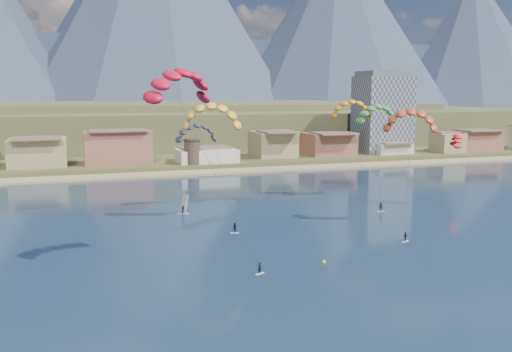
# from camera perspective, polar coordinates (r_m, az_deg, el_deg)

# --- Properties ---
(ground) EXTENTS (2400.00, 2400.00, 0.00)m
(ground) POSITION_cam_1_polar(r_m,az_deg,el_deg) (76.36, 7.75, -10.87)
(ground) COLOR black
(ground) RESTS_ON ground
(beach) EXTENTS (2200.00, 12.00, 0.90)m
(beach) POSITION_cam_1_polar(r_m,az_deg,el_deg) (175.29, -7.66, 0.26)
(beach) COLOR tan
(beach) RESTS_ON ground
(land) EXTENTS (2200.00, 900.00, 4.00)m
(land) POSITION_cam_1_polar(r_m,az_deg,el_deg) (625.83, -15.54, 5.92)
(land) COLOR brown
(land) RESTS_ON ground
(foothills) EXTENTS (940.00, 210.00, 18.00)m
(foothills) POSITION_cam_1_polar(r_m,az_deg,el_deg) (302.36, -8.03, 5.39)
(foothills) COLOR brown
(foothills) RESTS_ON ground
(mountain_ridge) EXTENTS (2060.00, 480.00, 400.00)m
(mountain_ridge) POSITION_cam_1_polar(r_m,az_deg,el_deg) (897.07, -17.84, 16.16)
(mountain_ridge) COLOR #2D394C
(mountain_ridge) RESTS_ON ground
(town) EXTENTS (400.00, 24.00, 12.00)m
(town) POSITION_cam_1_polar(r_m,az_deg,el_deg) (187.46, -20.76, 2.70)
(town) COLOR silver
(town) RESTS_ON ground
(apartment_tower) EXTENTS (20.00, 16.00, 32.00)m
(apartment_tower) POSITION_cam_1_polar(r_m,az_deg,el_deg) (225.45, 12.98, 6.43)
(apartment_tower) COLOR gray
(apartment_tower) RESTS_ON ground
(watchtower) EXTENTS (5.82, 5.82, 8.60)m
(watchtower) POSITION_cam_1_polar(r_m,az_deg,el_deg) (183.29, -6.63, 2.56)
(watchtower) COLOR #47382D
(watchtower) RESTS_ON ground
(kitesurfer_red) EXTENTS (16.28, 14.27, 30.69)m
(kitesurfer_red) POSITION_cam_1_polar(r_m,az_deg,el_deg) (81.09, -8.00, 9.77)
(kitesurfer_red) COLOR silver
(kitesurfer_red) RESTS_ON ground
(kitesurfer_yellow) EXTENTS (13.31, 16.62, 25.41)m
(kitesurfer_yellow) POSITION_cam_1_polar(r_m,az_deg,el_deg) (109.30, -4.62, 6.58)
(kitesurfer_yellow) COLOR silver
(kitesurfer_yellow) RESTS_ON ground
(kitesurfer_orange) EXTENTS (14.73, 17.31, 25.28)m
(kitesurfer_orange) POSITION_cam_1_polar(r_m,az_deg,el_deg) (110.29, 15.73, 5.93)
(kitesurfer_orange) COLOR silver
(kitesurfer_orange) RESTS_ON ground
(kitesurfer_green) EXTENTS (13.36, 17.86, 25.83)m
(kitesurfer_green) POSITION_cam_1_polar(r_m,az_deg,el_deg) (135.79, 12.40, 6.50)
(kitesurfer_green) COLOR silver
(kitesurfer_green) RESTS_ON ground
(distant_kite_dark) EXTENTS (10.00, 6.21, 20.49)m
(distant_kite_dark) POSITION_cam_1_polar(r_m,az_deg,el_deg) (122.26, -6.18, 4.82)
(distant_kite_dark) COLOR #262626
(distant_kite_dark) RESTS_ON ground
(distant_kite_orange) EXTENTS (11.21, 7.60, 25.29)m
(distant_kite_orange) POSITION_cam_1_polar(r_m,az_deg,el_deg) (136.05, 9.86, 7.16)
(distant_kite_orange) COLOR #262626
(distant_kite_orange) RESTS_ON ground
(distant_kite_red) EXTENTS (7.14, 8.90, 15.82)m
(distant_kite_red) POSITION_cam_1_polar(r_m,az_deg,el_deg) (164.92, 19.99, 3.66)
(distant_kite_red) COLOR #262626
(distant_kite_red) RESTS_ON ground
(windsurfer) EXTENTS (2.50, 2.67, 4.15)m
(windsurfer) POSITION_cam_1_polar(r_m,az_deg,el_deg) (117.67, -7.50, -3.28)
(windsurfer) COLOR silver
(windsurfer) RESTS_ON ground
(buoy) EXTENTS (0.64, 0.64, 0.64)m
(buoy) POSITION_cam_1_polar(r_m,az_deg,el_deg) (84.67, 7.03, -8.82)
(buoy) COLOR #FEB01A
(buoy) RESTS_ON ground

